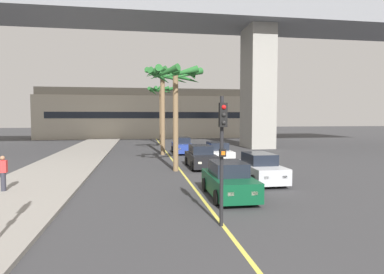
{
  "coord_description": "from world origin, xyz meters",
  "views": [
    {
      "loc": [
        -2.66,
        -2.47,
        3.54
      ],
      "look_at": [
        0.0,
        14.0,
        2.51
      ],
      "focal_mm": 30.59,
      "sensor_mm": 36.0,
      "label": 1
    }
  ],
  "objects_px": {
    "car_queue_front": "(229,181)",
    "car_queue_fourth": "(201,157)",
    "car_queue_second": "(218,153)",
    "car_queue_third": "(260,169)",
    "traffic_light_median_near": "(222,143)",
    "palm_tree_near_median": "(162,83)",
    "palm_tree_far_median": "(175,83)",
    "car_queue_fifth": "(182,146)",
    "palm_tree_mid_median": "(161,96)",
    "pedestrian_near_crosswalk": "(3,173)"
  },
  "relations": [
    {
      "from": "traffic_light_median_near",
      "to": "pedestrian_near_crosswalk",
      "type": "bearing_deg",
      "value": 145.98
    },
    {
      "from": "car_queue_fourth",
      "to": "car_queue_third",
      "type": "bearing_deg",
      "value": -67.75
    },
    {
      "from": "palm_tree_far_median",
      "to": "palm_tree_near_median",
      "type": "bearing_deg",
      "value": 90.97
    },
    {
      "from": "car_queue_second",
      "to": "traffic_light_median_near",
      "type": "relative_size",
      "value": 0.98
    },
    {
      "from": "palm_tree_mid_median",
      "to": "car_queue_second",
      "type": "bearing_deg",
      "value": -78.15
    },
    {
      "from": "car_queue_fourth",
      "to": "traffic_light_median_near",
      "type": "distance_m",
      "value": 12.45
    },
    {
      "from": "car_queue_front",
      "to": "car_queue_fifth",
      "type": "height_order",
      "value": "same"
    },
    {
      "from": "pedestrian_near_crosswalk",
      "to": "car_queue_second",
      "type": "bearing_deg",
      "value": 35.7
    },
    {
      "from": "pedestrian_near_crosswalk",
      "to": "palm_tree_near_median",
      "type": "bearing_deg",
      "value": 59.95
    },
    {
      "from": "palm_tree_far_median",
      "to": "pedestrian_near_crosswalk",
      "type": "height_order",
      "value": "palm_tree_far_median"
    },
    {
      "from": "car_queue_front",
      "to": "car_queue_third",
      "type": "xyz_separation_m",
      "value": [
        2.58,
        2.98,
        0.0
      ]
    },
    {
      "from": "car_queue_fifth",
      "to": "palm_tree_near_median",
      "type": "distance_m",
      "value": 6.31
    },
    {
      "from": "car_queue_fourth",
      "to": "traffic_light_median_near",
      "type": "height_order",
      "value": "traffic_light_median_near"
    },
    {
      "from": "car_queue_second",
      "to": "car_queue_third",
      "type": "bearing_deg",
      "value": -86.93
    },
    {
      "from": "car_queue_front",
      "to": "pedestrian_near_crosswalk",
      "type": "relative_size",
      "value": 2.54
    },
    {
      "from": "car_queue_second",
      "to": "palm_tree_far_median",
      "type": "bearing_deg",
      "value": -135.4
    },
    {
      "from": "palm_tree_mid_median",
      "to": "pedestrian_near_crosswalk",
      "type": "bearing_deg",
      "value": -109.6
    },
    {
      "from": "car_queue_front",
      "to": "traffic_light_median_near",
      "type": "xyz_separation_m",
      "value": [
        -1.27,
        -3.76,
        1.99
      ]
    },
    {
      "from": "car_queue_fourth",
      "to": "pedestrian_near_crosswalk",
      "type": "bearing_deg",
      "value": -148.9
    },
    {
      "from": "car_queue_fourth",
      "to": "traffic_light_median_near",
      "type": "bearing_deg",
      "value": -97.61
    },
    {
      "from": "car_queue_fifth",
      "to": "traffic_light_median_near",
      "type": "height_order",
      "value": "traffic_light_median_near"
    },
    {
      "from": "car_queue_second",
      "to": "palm_tree_far_median",
      "type": "relative_size",
      "value": 0.61
    },
    {
      "from": "car_queue_third",
      "to": "palm_tree_near_median",
      "type": "bearing_deg",
      "value": 107.62
    },
    {
      "from": "car_queue_third",
      "to": "pedestrian_near_crosswalk",
      "type": "relative_size",
      "value": 2.54
    },
    {
      "from": "palm_tree_near_median",
      "to": "pedestrian_near_crosswalk",
      "type": "distance_m",
      "value": 17.54
    },
    {
      "from": "car_queue_second",
      "to": "car_queue_third",
      "type": "height_order",
      "value": "same"
    },
    {
      "from": "palm_tree_mid_median",
      "to": "pedestrian_near_crosswalk",
      "type": "relative_size",
      "value": 4.53
    },
    {
      "from": "car_queue_fifth",
      "to": "pedestrian_near_crosswalk",
      "type": "relative_size",
      "value": 2.54
    },
    {
      "from": "car_queue_fifth",
      "to": "palm_tree_near_median",
      "type": "relative_size",
      "value": 0.51
    },
    {
      "from": "car_queue_third",
      "to": "traffic_light_median_near",
      "type": "distance_m",
      "value": 8.02
    },
    {
      "from": "car_queue_second",
      "to": "car_queue_fourth",
      "type": "distance_m",
      "value": 3.07
    },
    {
      "from": "car_queue_front",
      "to": "car_queue_second",
      "type": "bearing_deg",
      "value": 78.84
    },
    {
      "from": "palm_tree_near_median",
      "to": "pedestrian_near_crosswalk",
      "type": "height_order",
      "value": "palm_tree_near_median"
    },
    {
      "from": "palm_tree_near_median",
      "to": "palm_tree_far_median",
      "type": "height_order",
      "value": "palm_tree_near_median"
    },
    {
      "from": "car_queue_front",
      "to": "car_queue_fourth",
      "type": "xyz_separation_m",
      "value": [
        0.35,
        8.42,
        0.0
      ]
    },
    {
      "from": "car_queue_front",
      "to": "car_queue_fifth",
      "type": "bearing_deg",
      "value": 89.32
    },
    {
      "from": "car_queue_fourth",
      "to": "palm_tree_far_median",
      "type": "bearing_deg",
      "value": -148.48
    },
    {
      "from": "traffic_light_median_near",
      "to": "palm_tree_mid_median",
      "type": "bearing_deg",
      "value": 89.88
    },
    {
      "from": "car_queue_fifth",
      "to": "pedestrian_near_crosswalk",
      "type": "bearing_deg",
      "value": -123.83
    },
    {
      "from": "car_queue_fourth",
      "to": "pedestrian_near_crosswalk",
      "type": "xyz_separation_m",
      "value": [
        -10.39,
        -6.27,
        0.28
      ]
    },
    {
      "from": "car_queue_third",
      "to": "palm_tree_near_median",
      "type": "distance_m",
      "value": 15.4
    },
    {
      "from": "car_queue_third",
      "to": "pedestrian_near_crosswalk",
      "type": "height_order",
      "value": "pedestrian_near_crosswalk"
    },
    {
      "from": "car_queue_front",
      "to": "car_queue_fifth",
      "type": "distance_m",
      "value": 17.44
    },
    {
      "from": "car_queue_fifth",
      "to": "traffic_light_median_near",
      "type": "xyz_separation_m",
      "value": [
        -1.48,
        -21.2,
        1.99
      ]
    },
    {
      "from": "car_queue_second",
      "to": "palm_tree_mid_median",
      "type": "bearing_deg",
      "value": 101.85
    },
    {
      "from": "palm_tree_near_median",
      "to": "palm_tree_mid_median",
      "type": "relative_size",
      "value": 1.11
    },
    {
      "from": "car_queue_fifth",
      "to": "palm_tree_mid_median",
      "type": "height_order",
      "value": "palm_tree_mid_median"
    },
    {
      "from": "traffic_light_median_near",
      "to": "car_queue_front",
      "type": "bearing_deg",
      "value": 71.28
    },
    {
      "from": "car_queue_second",
      "to": "car_queue_fourth",
      "type": "xyz_separation_m",
      "value": [
        -1.8,
        -2.49,
        0.0
      ]
    },
    {
      "from": "car_queue_third",
      "to": "car_queue_fifth",
      "type": "height_order",
      "value": "same"
    }
  ]
}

